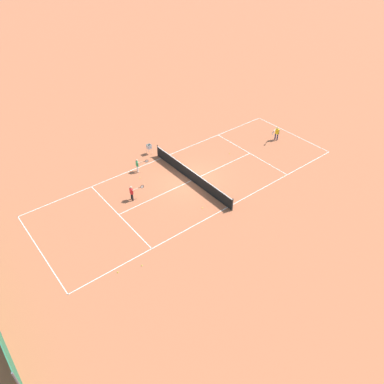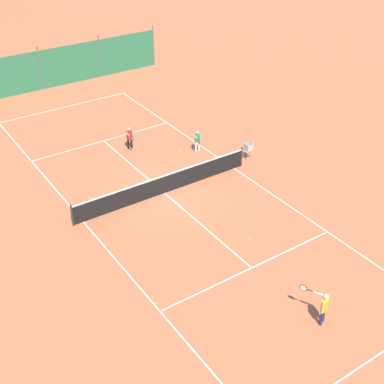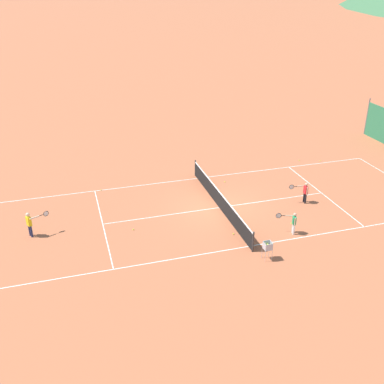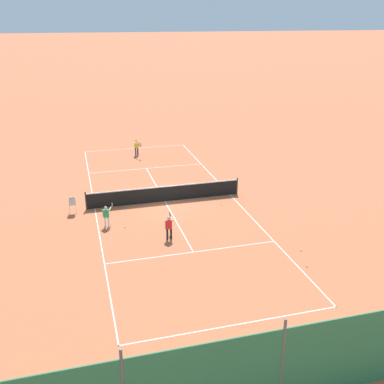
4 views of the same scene
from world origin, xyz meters
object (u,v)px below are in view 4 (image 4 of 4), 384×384
(player_near_service, at_px, (107,214))
(tennis_ball_near_corner, at_px, (222,205))
(player_far_service, at_px, (137,146))
(tennis_ball_alley_right, at_px, (202,165))
(tennis_ball_by_net_left, at_px, (301,250))
(tennis_net, at_px, (165,193))
(ball_hopper, at_px, (72,202))
(player_near_baseline, at_px, (169,225))
(tennis_ball_by_net_right, at_px, (125,227))
(tennis_ball_alley_left, at_px, (307,266))
(tennis_ball_mid_court, at_px, (116,204))
(tennis_ball_far_corner, at_px, (135,175))

(player_near_service, relative_size, tennis_ball_near_corner, 17.48)
(player_far_service, xyz_separation_m, tennis_ball_alley_right, (-4.23, 3.83, -0.73))
(player_near_service, xyz_separation_m, tennis_ball_by_net_left, (-8.51, 5.09, -0.64))
(tennis_net, relative_size, ball_hopper, 10.31)
(player_near_baseline, distance_m, tennis_ball_by_net_right, 2.76)
(tennis_net, xyz_separation_m, tennis_ball_alley_left, (-4.46, 8.99, -0.47))
(player_near_baseline, xyz_separation_m, tennis_ball_by_net_left, (-5.69, 2.86, -0.68))
(player_near_service, bearing_deg, tennis_ball_by_net_left, 149.12)
(ball_hopper, bearing_deg, tennis_ball_near_corner, 172.62)
(ball_hopper, bearing_deg, tennis_net, -175.98)
(ball_hopper, bearing_deg, tennis_ball_by_net_right, 134.57)
(tennis_ball_mid_court, distance_m, ball_hopper, 2.59)
(tennis_ball_near_corner, height_order, ball_hopper, ball_hopper)
(player_near_service, relative_size, tennis_ball_alley_right, 17.48)
(tennis_ball_alley_right, bearing_deg, tennis_ball_alley_left, 91.45)
(player_near_service, bearing_deg, tennis_ball_alley_right, -131.89)
(player_near_baseline, xyz_separation_m, tennis_ball_by_net_right, (1.97, -1.81, -0.68))
(tennis_ball_far_corner, bearing_deg, tennis_ball_mid_court, 68.64)
(tennis_ball_far_corner, height_order, tennis_ball_mid_court, same)
(tennis_net, xyz_separation_m, tennis_ball_mid_court, (2.87, -0.29, -0.47))
(tennis_net, relative_size, tennis_ball_alley_left, 139.09)
(player_near_service, xyz_separation_m, player_near_baseline, (-2.82, 2.23, 0.04))
(tennis_net, distance_m, tennis_ball_near_corner, 3.43)
(player_near_service, relative_size, tennis_ball_far_corner, 17.48)
(ball_hopper, bearing_deg, player_near_baseline, 135.75)
(ball_hopper, bearing_deg, tennis_ball_by_net_left, 144.58)
(tennis_net, relative_size, player_far_service, 7.04)
(tennis_ball_alley_right, relative_size, tennis_ball_by_net_right, 1.00)
(tennis_net, bearing_deg, tennis_ball_by_net_left, 122.75)
(tennis_ball_by_net_right, bearing_deg, ball_hopper, -45.43)
(tennis_ball_near_corner, bearing_deg, tennis_ball_mid_court, -16.36)
(tennis_net, height_order, tennis_ball_mid_court, tennis_net)
(tennis_ball_alley_left, bearing_deg, tennis_net, -63.64)
(tennis_ball_far_corner, bearing_deg, tennis_ball_by_net_left, 115.21)
(tennis_net, xyz_separation_m, player_near_service, (3.61, 2.53, 0.18))
(player_near_service, distance_m, tennis_ball_by_net_left, 9.94)
(tennis_ball_alley_right, height_order, ball_hopper, ball_hopper)
(player_far_service, distance_m, player_near_baseline, 14.64)
(player_near_baseline, distance_m, tennis_ball_alley_right, 11.86)
(player_far_service, height_order, player_near_service, player_far_service)
(tennis_ball_by_net_left, xyz_separation_m, tennis_ball_far_corner, (5.93, -12.61, 0.00))
(tennis_ball_by_net_left, bearing_deg, tennis_ball_alley_right, -86.54)
(tennis_ball_far_corner, xyz_separation_m, tennis_ball_by_net_right, (1.72, 7.94, 0.00))
(player_near_service, height_order, tennis_ball_mid_court, player_near_service)
(tennis_ball_near_corner, distance_m, tennis_ball_far_corner, 7.63)
(tennis_ball_near_corner, height_order, tennis_ball_by_net_right, same)
(player_near_baseline, xyz_separation_m, tennis_ball_alley_right, (-4.86, -10.80, -0.68))
(tennis_ball_by_net_right, bearing_deg, tennis_ball_by_net_left, 148.60)
(tennis_net, relative_size, tennis_ball_by_net_left, 139.09)
(ball_hopper, bearing_deg, player_far_service, -116.66)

